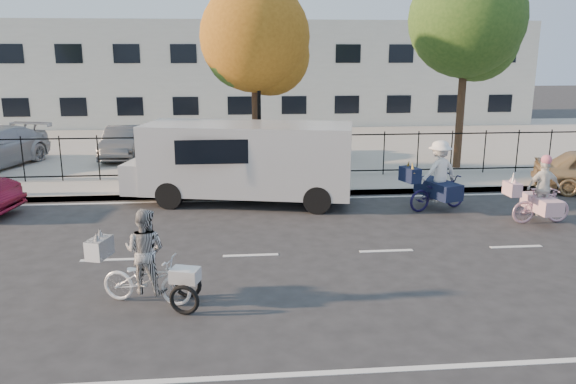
{
  "coord_description": "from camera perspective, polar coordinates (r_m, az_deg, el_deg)",
  "views": [
    {
      "loc": [
        -0.25,
        -11.48,
        4.28
      ],
      "look_at": [
        0.92,
        1.2,
        1.1
      ],
      "focal_mm": 35.0,
      "sensor_mm": 36.0,
      "label": 1
    }
  ],
  "objects": [
    {
      "name": "street_sign",
      "position": [
        18.58,
        -10.2,
        4.93
      ],
      "size": [
        0.85,
        0.06,
        1.8
      ],
      "color": "black",
      "rests_on": "sidewalk"
    },
    {
      "name": "bull_bike",
      "position": [
        16.06,
        14.95,
        0.95
      ],
      "size": [
        2.16,
        1.53,
        1.95
      ],
      "rotation": [
        0.0,
        0.0,
        1.91
      ],
      "color": "#141037",
      "rests_on": "ground"
    },
    {
      "name": "sidewalk",
      "position": [
        18.08,
        -4.35,
        0.53
      ],
      "size": [
        60.0,
        2.2,
        0.15
      ],
      "primitive_type": "cube",
      "color": "#A8A399",
      "rests_on": "ground"
    },
    {
      "name": "curb",
      "position": [
        17.06,
        -4.28,
        -0.29
      ],
      "size": [
        60.0,
        0.1,
        0.15
      ],
      "primitive_type": "cube",
      "color": "#A8A399",
      "rests_on": "ground"
    },
    {
      "name": "zebra_trike",
      "position": [
        10.11,
        -14.2,
        -7.42
      ],
      "size": [
        2.0,
        1.2,
        1.71
      ],
      "rotation": [
        0.0,
        0.0,
        1.27
      ],
      "color": "white",
      "rests_on": "ground"
    },
    {
      "name": "iron_fence",
      "position": [
        18.99,
        -4.45,
        3.73
      ],
      "size": [
        58.0,
        0.06,
        1.5
      ],
      "primitive_type": null,
      "color": "black",
      "rests_on": "sidewalk"
    },
    {
      "name": "building",
      "position": [
        36.51,
        -4.99,
        11.97
      ],
      "size": [
        34.0,
        10.0,
        6.0
      ],
      "primitive_type": "cube",
      "color": "silver",
      "rests_on": "ground"
    },
    {
      "name": "lot_car_d",
      "position": [
        22.44,
        3.4,
        4.9
      ],
      "size": [
        2.38,
        3.67,
        1.16
      ],
      "primitive_type": "imported",
      "rotation": [
        0.0,
        0.0,
        -0.32
      ],
      "color": "#A7ABAF",
      "rests_on": "parking_lot"
    },
    {
      "name": "parking_lot",
      "position": [
        26.82,
        -4.7,
        4.96
      ],
      "size": [
        60.0,
        15.6,
        0.15
      ],
      "primitive_type": "cube",
      "color": "#A8A399",
      "rests_on": "ground"
    },
    {
      "name": "white_van",
      "position": [
        16.27,
        -4.48,
        3.31
      ],
      "size": [
        6.84,
        3.38,
        2.3
      ],
      "rotation": [
        0.0,
        0.0,
        -0.21
      ],
      "color": "silver",
      "rests_on": "ground"
    },
    {
      "name": "tree_mid",
      "position": [
        18.86,
        -2.92,
        14.92
      ],
      "size": [
        3.6,
        3.57,
        6.55
      ],
      "color": "#442D1D",
      "rests_on": "ground"
    },
    {
      "name": "lot_car_c",
      "position": [
        23.45,
        -16.37,
        4.86
      ],
      "size": [
        1.34,
        3.8,
        1.25
      ],
      "primitive_type": "imported",
      "rotation": [
        0.0,
        0.0,
        0.0
      ],
      "color": "#4D5155",
      "rests_on": "parking_lot"
    },
    {
      "name": "ground",
      "position": [
        12.26,
        -3.81,
        -6.45
      ],
      "size": [
        120.0,
        120.0,
        0.0
      ],
      "primitive_type": "plane",
      "color": "#333334"
    },
    {
      "name": "lamppost",
      "position": [
        18.34,
        -2.98,
        10.35
      ],
      "size": [
        0.36,
        0.36,
        4.33
      ],
      "color": "black",
      "rests_on": "sidewalk"
    },
    {
      "name": "unicorn_bike",
      "position": [
        15.71,
        24.32,
        -0.58
      ],
      "size": [
        1.76,
        1.22,
        1.79
      ],
      "rotation": [
        0.0,
        0.0,
        1.6
      ],
      "color": "#D5A2B7",
      "rests_on": "ground"
    },
    {
      "name": "road_markings",
      "position": [
        12.26,
        -3.81,
        -6.43
      ],
      "size": [
        60.0,
        9.52,
        0.01
      ],
      "primitive_type": null,
      "color": "silver",
      "rests_on": "ground"
    },
    {
      "name": "tree_east",
      "position": [
        21.4,
        18.0,
        15.82
      ],
      "size": [
        4.05,
        4.05,
        7.42
      ],
      "color": "#442D1D",
      "rests_on": "ground"
    },
    {
      "name": "lot_car_b",
      "position": [
        22.87,
        -10.91,
        5.03
      ],
      "size": [
        3.11,
        5.06,
        1.31
      ],
      "primitive_type": "imported",
      "rotation": [
        0.0,
        0.0,
        -0.21
      ],
      "color": "white",
      "rests_on": "parking_lot"
    }
  ]
}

